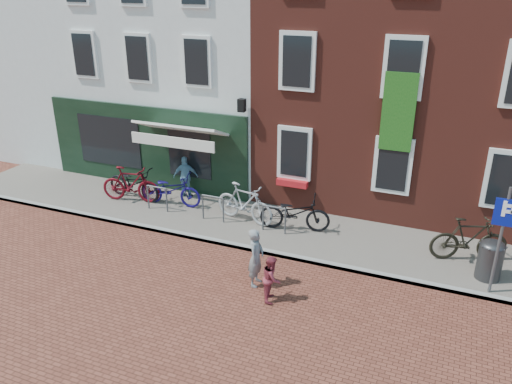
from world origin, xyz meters
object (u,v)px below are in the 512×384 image
at_px(boy, 272,278).
at_px(bicycle_3, 245,203).
at_px(bicycle_0, 134,183).
at_px(parking_sign, 503,228).
at_px(bicycle_2, 171,189).
at_px(woman, 256,257).
at_px(litter_bin, 491,258).
at_px(cafe_person, 186,177).
at_px(bicycle_4, 295,213).
at_px(bicycle_5, 469,239).
at_px(bicycle_1, 131,184).

relative_size(boy, bicycle_3, 0.56).
relative_size(boy, bicycle_0, 0.55).
xyz_separation_m(parking_sign, bicycle_2, (-9.67, 1.50, -1.18)).
bearing_deg(bicycle_0, bicycle_3, -86.39).
bearing_deg(woman, parking_sign, -75.70).
bearing_deg(bicycle_3, woman, -140.05).
xyz_separation_m(bicycle_0, bicycle_2, (1.45, 0.01, 0.00)).
relative_size(woman, bicycle_3, 0.75).
xyz_separation_m(parking_sign, bicycle_3, (-6.94, 1.29, -1.12)).
relative_size(litter_bin, cafe_person, 0.78).
bearing_deg(bicycle_4, bicycle_2, 75.90).
relative_size(woman, boy, 1.32).
height_order(bicycle_0, bicycle_4, same).
bearing_deg(litter_bin, bicycle_5, 124.10).
relative_size(litter_bin, bicycle_3, 0.55).
height_order(boy, bicycle_1, bicycle_1).
bearing_deg(bicycle_3, parking_sign, -88.92).
height_order(bicycle_1, bicycle_4, bicycle_1).
distance_m(parking_sign, woman, 5.70).
distance_m(woman, bicycle_1, 6.41).
bearing_deg(bicycle_0, bicycle_1, -159.01).
xyz_separation_m(parking_sign, bicycle_0, (-11.12, 1.49, -1.18)).
xyz_separation_m(boy, bicycle_4, (-0.59, 3.46, 0.08)).
xyz_separation_m(cafe_person, bicycle_2, (-0.09, -0.83, -0.16)).
xyz_separation_m(boy, bicycle_3, (-2.18, 3.41, 0.14)).
bearing_deg(bicycle_4, bicycle_0, 76.50).
relative_size(litter_bin, bicycle_4, 0.53).
bearing_deg(bicycle_2, bicycle_0, 85.24).
xyz_separation_m(cafe_person, bicycle_0, (-1.54, -0.84, -0.16)).
xyz_separation_m(cafe_person, bicycle_3, (2.64, -1.04, -0.10)).
bearing_deg(bicycle_5, cafe_person, 63.99).
height_order(parking_sign, woman, parking_sign).
bearing_deg(bicycle_5, bicycle_4, 70.72).
relative_size(litter_bin, bicycle_0, 0.53).
distance_m(bicycle_1, bicycle_3, 4.11).
xyz_separation_m(bicycle_0, bicycle_5, (10.56, -0.07, 0.06)).
relative_size(parking_sign, bicycle_3, 1.34).
bearing_deg(cafe_person, bicycle_3, 135.25).
bearing_deg(bicycle_1, bicycle_4, -99.63).
distance_m(bicycle_2, bicycle_3, 2.73).
bearing_deg(bicycle_5, bicycle_1, 70.76).
height_order(bicycle_1, bicycle_2, bicycle_1).
relative_size(bicycle_1, bicycle_5, 1.00).
xyz_separation_m(litter_bin, bicycle_0, (-11.07, 0.83, -0.02)).
distance_m(litter_bin, parking_sign, 1.33).
height_order(bicycle_0, bicycle_3, bicycle_3).
xyz_separation_m(boy, cafe_person, (-4.82, 4.45, 0.24)).
relative_size(bicycle_2, bicycle_5, 1.03).
bearing_deg(parking_sign, bicycle_4, 165.97).
bearing_deg(cafe_person, bicycle_2, 60.92).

